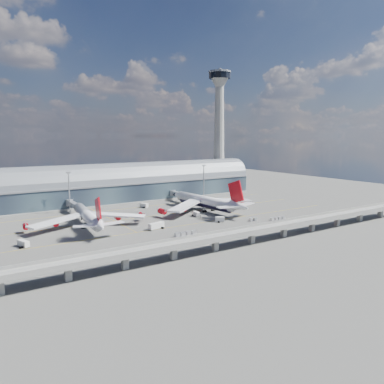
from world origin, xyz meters
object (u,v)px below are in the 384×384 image
control_tower (219,131)px  service_truck_1 (220,219)px  service_truck_0 (23,243)px  service_truck_4 (196,202)px  airliner_left (88,216)px  airliner_right (206,202)px  cargo_train_0 (186,234)px  service_truck_2 (156,226)px  cargo_train_2 (253,219)px  service_truck_3 (196,214)px  service_truck_5 (144,205)px  floodlight_mast_left (69,191)px  cargo_train_1 (278,219)px  floodlight_mast_right (204,181)px

control_tower → service_truck_1: size_ratio=18.73×
service_truck_0 → service_truck_4: size_ratio=1.36×
airliner_left → airliner_right: 76.28m
control_tower → cargo_train_0: 160.18m
service_truck_2 → cargo_train_2: size_ratio=1.72×
control_tower → service_truck_3: 118.85m
service_truck_3 → cargo_train_0: bearing=-122.1°
airliner_left → service_truck_1: airliner_left is taller
cargo_train_0 → airliner_left: bearing=36.0°
service_truck_5 → cargo_train_0: (-14.49, -75.72, -0.47)m
service_truck_3 → service_truck_5: 44.08m
control_tower → service_truck_4: size_ratio=19.62×
control_tower → service_truck_0: size_ratio=14.47×
service_truck_3 → service_truck_4: (21.45, 32.97, -0.04)m
airliner_left → service_truck_4: (83.49, 24.92, -4.33)m
airliner_right → cargo_train_0: (-42.72, -43.72, -4.86)m
airliner_right → service_truck_1: size_ratio=12.99×
cargo_train_0 → cargo_train_2: 48.93m
floodlight_mast_left → airliner_left: bearing=-92.3°
service_truck_2 → service_truck_4: size_ratio=1.77×
airliner_left → airliner_right: bearing=7.5°
service_truck_1 → service_truck_5: size_ratio=0.85×
service_truck_2 → service_truck_3: (33.97, 14.41, -0.24)m
airliner_right → service_truck_4: size_ratio=13.61×
service_truck_5 → cargo_train_1: bearing=-78.9°
cargo_train_0 → service_truck_0: bearing=68.8°
airliner_left → cargo_train_1: bearing=-17.3°
control_tower → service_truck_5: size_ratio=15.99×
control_tower → cargo_train_1: size_ratio=9.92×
service_truck_0 → service_truck_1: size_ratio=1.29×
service_truck_2 → service_truck_4: 72.92m
cargo_train_0 → cargo_train_1: (61.68, 0.49, -0.12)m
cargo_train_0 → control_tower: bearing=-45.4°
service_truck_3 → cargo_train_2: size_ratio=1.13×
service_truck_3 → cargo_train_2: 34.06m
control_tower → cargo_train_0: bearing=-132.7°
floodlight_mast_left → service_truck_1: (63.21, -69.13, -12.16)m
service_truck_4 → floodlight_mast_right: bearing=61.0°
airliner_right → service_truck_3: size_ratio=11.69×
service_truck_1 → cargo_train_0: service_truck_1 is taller
cargo_train_2 → control_tower: bearing=-38.6°
airliner_right → service_truck_3: bearing=-150.5°
floodlight_mast_left → service_truck_1: size_ratio=4.67×
service_truck_3 → cargo_train_0: size_ratio=0.52×
airliner_left → service_truck_2: bearing=-32.5°
cargo_train_1 → service_truck_4: bearing=4.6°
service_truck_4 → cargo_train_2: service_truck_4 is taller
service_truck_0 → cargo_train_0: bearing=-38.0°
floodlight_mast_left → service_truck_3: floodlight_mast_left is taller
airliner_left → service_truck_1: 70.62m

